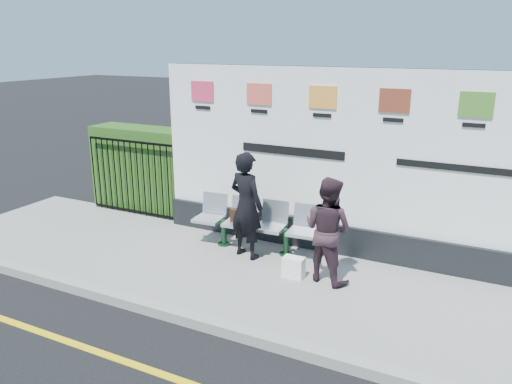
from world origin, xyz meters
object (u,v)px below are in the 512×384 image
woman_left (246,205)px  billboard (389,182)px  bench (254,237)px  woman_right (328,230)px

woman_left → billboard: bearing=-142.2°
bench → woman_left: bearing=-93.3°
bench → woman_right: woman_right is taller
woman_right → bench: bearing=-4.4°
woman_left → woman_right: size_ratio=1.11×
billboard → woman_left: billboard is taller
billboard → woman_right: 1.35m
billboard → bench: bearing=-164.7°
billboard → bench: size_ratio=3.70×
bench → woman_right: bearing=-24.4°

